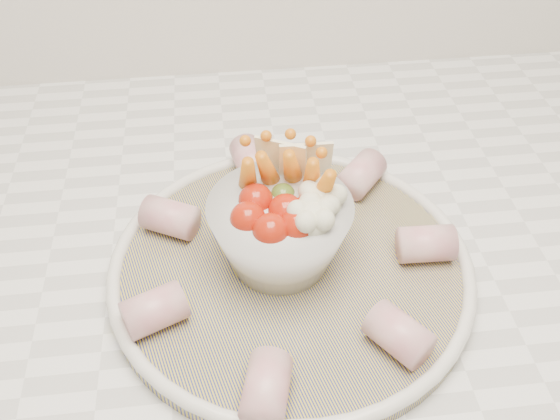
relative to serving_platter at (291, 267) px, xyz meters
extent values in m
cube|color=silver|center=(-0.05, 0.06, -0.03)|extent=(2.04, 0.62, 0.04)
cylinder|color=navy|center=(0.00, 0.00, 0.00)|extent=(0.39, 0.39, 0.01)
torus|color=silver|center=(0.00, 0.00, 0.00)|extent=(0.32, 0.32, 0.01)
sphere|color=#A51C0A|center=(-0.04, 0.00, 0.07)|extent=(0.03, 0.03, 0.03)
sphere|color=#A51C0A|center=(-0.02, -0.02, 0.07)|extent=(0.03, 0.03, 0.03)
sphere|color=#A51C0A|center=(0.00, -0.02, 0.07)|extent=(0.03, 0.03, 0.03)
sphere|color=#A51C0A|center=(-0.03, 0.02, 0.07)|extent=(0.03, 0.03, 0.03)
sphere|color=#A51C0A|center=(0.00, 0.00, 0.07)|extent=(0.03, 0.03, 0.03)
sphere|color=#A51C0A|center=(0.01, 0.00, 0.07)|extent=(0.03, 0.03, 0.03)
sphere|color=#4A6722|center=(0.00, 0.02, 0.06)|extent=(0.02, 0.02, 0.02)
cone|color=#CC6913|center=(-0.02, 0.04, 0.08)|extent=(0.04, 0.05, 0.07)
cone|color=#CC6913|center=(0.01, 0.04, 0.08)|extent=(0.03, 0.05, 0.07)
cone|color=#CC6913|center=(0.02, 0.03, 0.08)|extent=(0.03, 0.05, 0.07)
cone|color=#CC6913|center=(-0.03, 0.03, 0.08)|extent=(0.02, 0.05, 0.07)
cone|color=#CC6913|center=(0.03, 0.01, 0.08)|extent=(0.03, 0.05, 0.07)
sphere|color=beige|center=(0.02, 0.00, 0.07)|extent=(0.03, 0.03, 0.03)
sphere|color=beige|center=(0.01, -0.01, 0.07)|extent=(0.03, 0.03, 0.03)
cube|color=beige|center=(0.00, 0.05, 0.08)|extent=(0.05, 0.03, 0.05)
cube|color=beige|center=(0.02, 0.05, 0.08)|extent=(0.05, 0.01, 0.05)
cylinder|color=#B85464|center=(0.12, 0.00, 0.02)|extent=(0.05, 0.03, 0.03)
cylinder|color=#B85464|center=(0.08, 0.09, 0.02)|extent=(0.06, 0.06, 0.03)
cylinder|color=#B85464|center=(-0.02, 0.13, 0.02)|extent=(0.04, 0.05, 0.03)
cylinder|color=#B85464|center=(-0.10, 0.06, 0.02)|extent=(0.06, 0.05, 0.03)
cylinder|color=#B85464|center=(-0.12, -0.05, 0.02)|extent=(0.06, 0.05, 0.03)
cylinder|color=#B85464|center=(-0.03, -0.13, 0.02)|extent=(0.04, 0.05, 0.03)
cylinder|color=#B85464|center=(0.07, -0.10, 0.02)|extent=(0.05, 0.06, 0.03)
camera|label=1|loc=(-0.05, -0.36, 0.41)|focal=40.00mm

